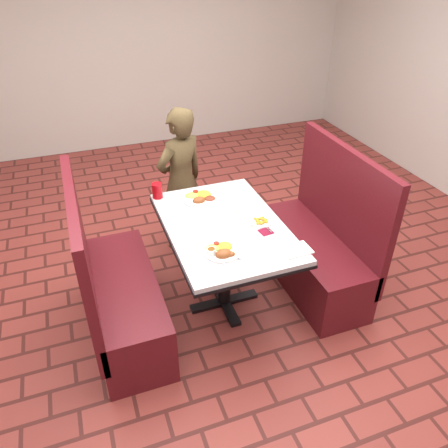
{
  "coord_description": "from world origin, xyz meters",
  "views": [
    {
      "loc": [
        -0.89,
        -2.43,
        2.42
      ],
      "look_at": [
        0.0,
        0.0,
        0.75
      ],
      "focal_mm": 35.0,
      "sensor_mm": 36.0,
      "label": 1
    }
  ],
  "objects": [
    {
      "name": "knife_utensil",
      "position": [
        -0.08,
        -0.35,
        0.76
      ],
      "size": [
        0.09,
        0.17,
        0.0
      ],
      "primitive_type": "cube",
      "rotation": [
        0.0,
        0.0,
        0.46
      ],
      "color": "silver",
      "rests_on": "dining_table"
    },
    {
      "name": "fork_utensil",
      "position": [
        -0.14,
        -0.37,
        0.76
      ],
      "size": [
        0.04,
        0.14,
        0.0
      ],
      "primitive_type": "cube",
      "rotation": [
        0.0,
        0.0,
        -0.23
      ],
      "color": "silver",
      "rests_on": "dining_table"
    },
    {
      "name": "paper_napkin",
      "position": [
        0.33,
        -0.46,
        0.76
      ],
      "size": [
        0.19,
        0.15,
        0.01
      ],
      "primitive_type": "cube",
      "rotation": [
        0.0,
        0.0,
        0.04
      ],
      "color": "white",
      "rests_on": "dining_table"
    },
    {
      "name": "far_dinner_plate",
      "position": [
        -0.05,
        0.4,
        0.78
      ],
      "size": [
        0.29,
        0.29,
        0.07
      ],
      "rotation": [
        0.0,
        0.0,
        0.12
      ],
      "color": "white",
      "rests_on": "dining_table"
    },
    {
      "name": "maroon_napkin",
      "position": [
        0.24,
        -0.19,
        0.75
      ],
      "size": [
        0.1,
        0.1,
        0.0
      ],
      "primitive_type": "cube",
      "rotation": [
        0.0,
        0.0,
        0.13
      ],
      "color": "maroon",
      "rests_on": "dining_table"
    },
    {
      "name": "room",
      "position": [
        0.0,
        0.0,
        1.91
      ],
      "size": [
        7.0,
        7.04,
        2.82
      ],
      "color": "maroon",
      "rests_on": "ground"
    },
    {
      "name": "diner_person",
      "position": [
        -0.07,
        0.9,
        0.66
      ],
      "size": [
        0.57,
        0.48,
        1.32
      ],
      "primitive_type": "imported",
      "rotation": [
        0.0,
        0.0,
        3.55
      ],
      "color": "brown",
      "rests_on": "ground"
    },
    {
      "name": "lettuce_shreds",
      "position": [
        0.04,
        0.06,
        0.75
      ],
      "size": [
        0.28,
        0.32,
        0.0
      ],
      "primitive_type": null,
      "color": "#7AB247",
      "rests_on": "dining_table"
    },
    {
      "name": "booth_bench_left",
      "position": [
        -0.8,
        0.0,
        0.33
      ],
      "size": [
        0.47,
        1.2,
        1.17
      ],
      "color": "#5B141B",
      "rests_on": "ground"
    },
    {
      "name": "booth_bench_right",
      "position": [
        0.8,
        0.0,
        0.33
      ],
      "size": [
        0.47,
        1.2,
        1.17
      ],
      "color": "#5B141B",
      "rests_on": "ground"
    },
    {
      "name": "dining_table",
      "position": [
        0.0,
        0.0,
        0.65
      ],
      "size": [
        0.81,
        1.21,
        0.75
      ],
      "color": "silver",
      "rests_on": "ground"
    },
    {
      "name": "near_dinner_plate",
      "position": [
        -0.13,
        -0.31,
        0.78
      ],
      "size": [
        0.25,
        0.25,
        0.08
      ],
      "rotation": [
        0.0,
        0.0,
        0.12
      ],
      "color": "white",
      "rests_on": "dining_table"
    },
    {
      "name": "plantain_plate",
      "position": [
        0.25,
        -0.07,
        0.76
      ],
      "size": [
        0.16,
        0.16,
        0.02
      ],
      "rotation": [
        0.0,
        0.0,
        0.22
      ],
      "color": "white",
      "rests_on": "dining_table"
    },
    {
      "name": "spoon_utensil",
      "position": [
        0.26,
        -0.15,
        0.76
      ],
      "size": [
        0.03,
        0.13,
        0.0
      ],
      "primitive_type": "cube",
      "rotation": [
        0.0,
        0.0,
        0.14
      ],
      "color": "#BBBABF",
      "rests_on": "dining_table"
    },
    {
      "name": "red_tumbler",
      "position": [
        -0.35,
        0.54,
        0.81
      ],
      "size": [
        0.08,
        0.08,
        0.12
      ],
      "primitive_type": "cylinder",
      "color": "#B00B12",
      "rests_on": "dining_table"
    }
  ]
}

